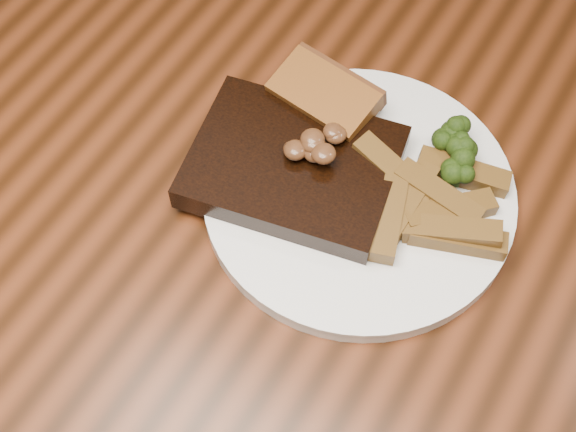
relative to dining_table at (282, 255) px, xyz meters
name	(u,v)px	position (x,y,z in m)	size (l,w,h in m)	color
dining_table	(282,255)	(0.00, 0.00, 0.00)	(1.60, 0.90, 0.75)	#512310
plate	(359,195)	(0.06, 0.04, 0.10)	(0.28, 0.28, 0.01)	white
steak	(293,167)	(-0.01, 0.03, 0.12)	(0.18, 0.14, 0.03)	black
steak_bone	(256,220)	(-0.01, -0.03, 0.11)	(0.14, 0.01, 0.02)	#BCAE91
mushroom_pile	(314,145)	(0.01, 0.04, 0.15)	(0.06, 0.06, 0.03)	#53301A
garlic_bread	(323,109)	(-0.02, 0.10, 0.12)	(0.10, 0.05, 0.02)	brown
potato_wedges	(420,201)	(0.11, 0.06, 0.12)	(0.11, 0.11, 0.02)	brown
broccoli_cluster	(457,150)	(0.12, 0.12, 0.12)	(0.06, 0.06, 0.04)	#263B0D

